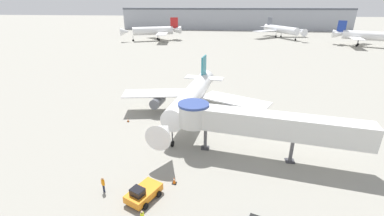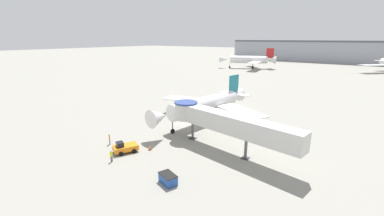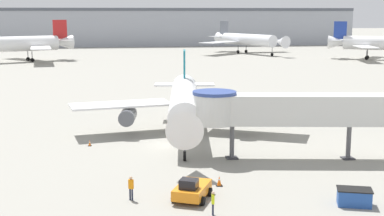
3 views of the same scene
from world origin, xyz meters
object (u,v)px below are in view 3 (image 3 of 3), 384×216
object	(u,v)px
traffic_cone_port_wing	(90,143)
background_jet_gray_tail	(247,40)
pushback_tug_orange	(192,190)
service_container_blue	(354,197)
main_airplane	(185,103)
ground_crew_marshaller	(213,201)
background_jet_blue_tail	(374,43)
ground_crew_wing_walker	(131,186)
background_jet_red_tail	(22,44)
jet_bridge	(301,109)
traffic_cone_near_nose	(219,181)

from	to	relation	value
traffic_cone_port_wing	background_jet_gray_tail	xyz separation A→B (m)	(47.31, 120.90, 4.42)
pushback_tug_orange	service_container_blue	world-z (taller)	pushback_tug_orange
main_airplane	ground_crew_marshaller	size ratio (longest dim) A/B	16.17
pushback_tug_orange	background_jet_blue_tail	xyz separation A→B (m)	(70.56, 110.60, 4.10)
ground_crew_wing_walker	background_jet_red_tail	distance (m)	120.62
background_jet_red_tail	pushback_tug_orange	bearing A→B (deg)	-11.07
jet_bridge	ground_crew_wing_walker	distance (m)	18.94
main_airplane	background_jet_blue_tail	distance (m)	113.14
main_airplane	ground_crew_marshaller	distance (m)	23.93
traffic_cone_port_wing	pushback_tug_orange	bearing A→B (deg)	-65.14
background_jet_gray_tail	ground_crew_wing_walker	bearing A→B (deg)	-132.55
background_jet_blue_tail	background_jet_gray_tail	distance (m)	41.97
jet_bridge	traffic_cone_port_wing	distance (m)	21.85
main_airplane	ground_crew_marshaller	xyz separation A→B (m)	(-1.24, -23.73, -2.83)
traffic_cone_near_nose	background_jet_red_tail	world-z (taller)	background_jet_red_tail
jet_bridge	ground_crew_marshaller	size ratio (longest dim) A/B	13.61
ground_crew_wing_walker	traffic_cone_near_nose	bearing A→B (deg)	51.28
service_container_blue	ground_crew_marshaller	distance (m)	10.42
service_container_blue	traffic_cone_port_wing	distance (m)	28.28
pushback_tug_orange	background_jet_gray_tail	distance (m)	143.95
ground_crew_marshaller	background_jet_gray_tail	size ratio (longest dim) A/B	0.05
ground_crew_wing_walker	background_jet_blue_tail	world-z (taller)	background_jet_blue_tail
background_jet_gray_tail	background_jet_blue_tail	bearing A→B (deg)	-66.59
pushback_tug_orange	ground_crew_wing_walker	world-z (taller)	ground_crew_wing_walker
traffic_cone_near_nose	background_jet_blue_tail	bearing A→B (deg)	57.79
traffic_cone_port_wing	background_jet_gray_tail	size ratio (longest dim) A/B	0.02
main_airplane	service_container_blue	world-z (taller)	main_airplane
background_jet_gray_tail	main_airplane	bearing A→B (deg)	-132.39
background_jet_gray_tail	jet_bridge	bearing A→B (deg)	-127.02
service_container_blue	traffic_cone_near_nose	xyz separation A→B (m)	(-8.74, 5.72, -0.22)
traffic_cone_port_wing	ground_crew_marshaller	distance (m)	22.77
main_airplane	jet_bridge	size ratio (longest dim) A/B	1.19
service_container_blue	main_airplane	bearing A→B (deg)	111.43
jet_bridge	ground_crew_wing_walker	size ratio (longest dim) A/B	12.65
jet_bridge	traffic_cone_port_wing	bearing A→B (deg)	167.61
service_container_blue	ground_crew_wing_walker	bearing A→B (deg)	167.81
pushback_tug_orange	background_jet_blue_tail	bearing A→B (deg)	82.37
traffic_cone_near_nose	background_jet_gray_tail	world-z (taller)	background_jet_gray_tail
background_jet_blue_tail	background_jet_red_tail	bearing A→B (deg)	115.44
main_airplane	ground_crew_wing_walker	distance (m)	21.19
traffic_cone_port_wing	background_jet_red_tail	size ratio (longest dim) A/B	0.02
traffic_cone_port_wing	background_jet_red_tail	bearing A→B (deg)	102.55
main_airplane	traffic_cone_port_wing	xyz separation A→B (m)	(-10.36, -2.88, -3.52)
traffic_cone_port_wing	ground_crew_marshaller	bearing A→B (deg)	-66.39
jet_bridge	ground_crew_marshaller	bearing A→B (deg)	-120.41
main_airplane	traffic_cone_near_nose	distance (m)	17.95
jet_bridge	background_jet_blue_tail	size ratio (longest dim) A/B	0.85
traffic_cone_port_wing	traffic_cone_near_nose	distance (m)	18.26
jet_bridge	pushback_tug_orange	xyz separation A→B (m)	(-11.73, -9.64, -4.00)
pushback_tug_orange	traffic_cone_port_wing	size ratio (longest dim) A/B	6.91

